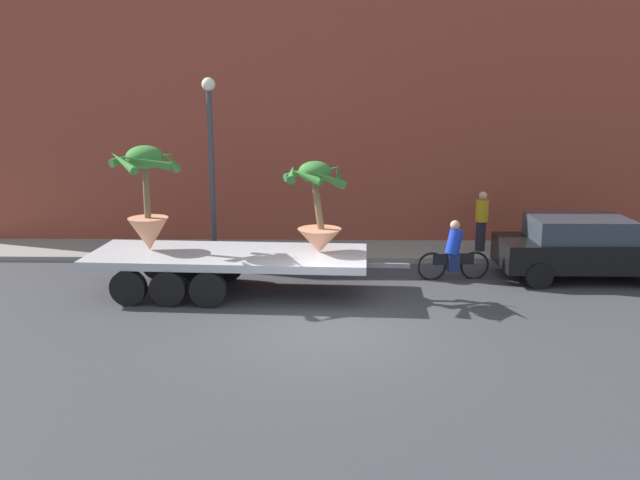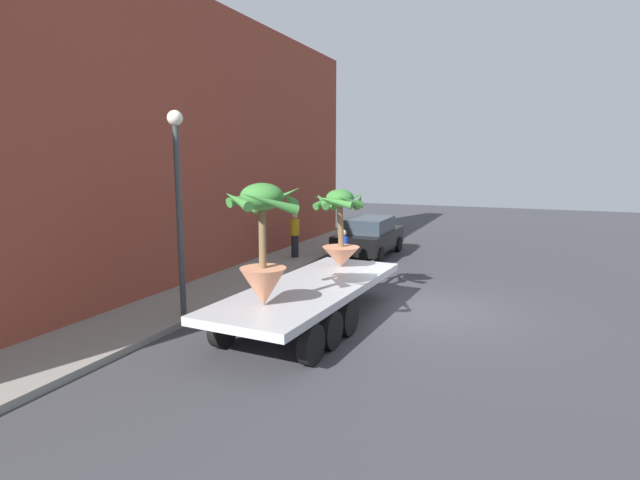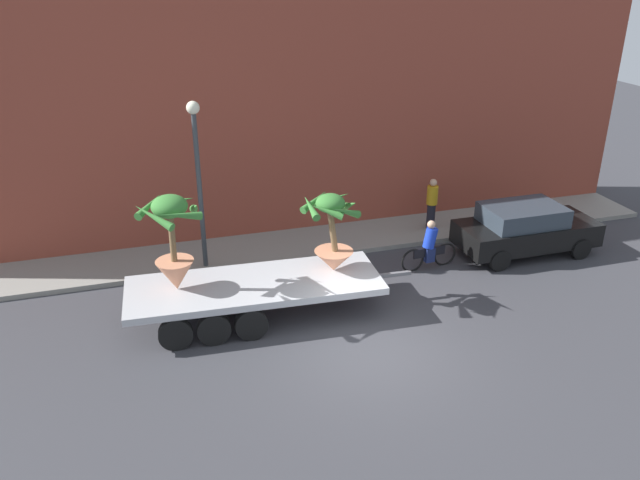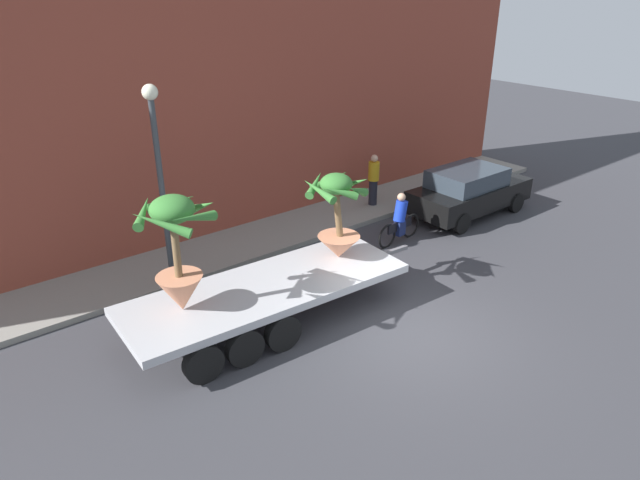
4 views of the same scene
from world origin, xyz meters
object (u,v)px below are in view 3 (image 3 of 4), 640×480
potted_palm_middle (173,244)px  cyclist (430,247)px  street_lamp (198,165)px  parked_car (525,228)px  flatbed_trailer (244,291)px  pedestrian_near_gate (432,203)px  potted_palm_rear (332,235)px

potted_palm_middle → cyclist: 7.56m
cyclist → street_lamp: 7.05m
parked_car → street_lamp: (-9.58, 1.69, 2.40)m
potted_palm_middle → cyclist: potted_palm_middle is taller
flatbed_trailer → pedestrian_near_gate: pedestrian_near_gate is taller
flatbed_trailer → potted_palm_middle: potted_palm_middle is taller
flatbed_trailer → potted_palm_rear: bearing=1.1°
potted_palm_rear → pedestrian_near_gate: potted_palm_rear is taller
potted_palm_rear → cyclist: 3.82m
flatbed_trailer → pedestrian_near_gate: size_ratio=4.34×
cyclist → pedestrian_near_gate: size_ratio=1.07×
cyclist → potted_palm_rear: bearing=-161.0°
flatbed_trailer → street_lamp: 3.92m
pedestrian_near_gate → potted_palm_rear: bearing=-142.2°
flatbed_trailer → street_lamp: size_ratio=1.54×
parked_car → pedestrian_near_gate: pedestrian_near_gate is taller
potted_palm_rear → parked_car: bearing=10.7°
potted_palm_rear → parked_car: potted_palm_rear is taller
cyclist → parked_car: (3.25, 0.09, 0.16)m
cyclist → pedestrian_near_gate: bearing=63.2°
parked_car → street_lamp: size_ratio=0.89×
potted_palm_middle → pedestrian_near_gate: potted_palm_middle is taller
flatbed_trailer → potted_palm_rear: 2.63m
flatbed_trailer → potted_palm_middle: 2.17m
potted_palm_rear → potted_palm_middle: 3.95m
flatbed_trailer → cyclist: (5.72, 1.21, -0.10)m
cyclist → street_lamp: size_ratio=0.38×
potted_palm_middle → pedestrian_near_gate: size_ratio=1.43×
cyclist → pedestrian_near_gate: (1.22, 2.42, 0.37)m
parked_car → street_lamp: bearing=170.0°
potted_palm_rear → cyclist: potted_palm_rear is taller
potted_palm_middle → parked_car: 10.72m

